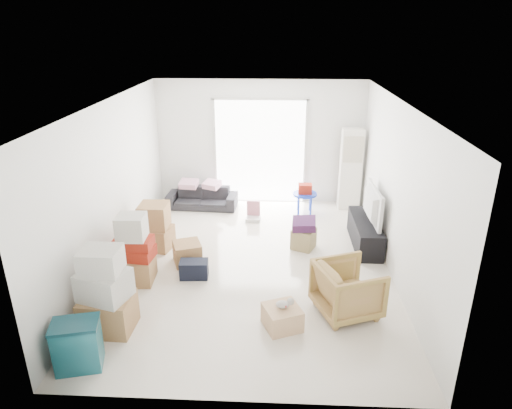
{
  "coord_description": "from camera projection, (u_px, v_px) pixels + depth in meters",
  "views": [
    {
      "loc": [
        0.38,
        -6.75,
        3.79
      ],
      "look_at": [
        0.05,
        0.2,
        1.01
      ],
      "focal_mm": 32.0,
      "sensor_mm": 36.0,
      "label": 1
    }
  ],
  "objects": [
    {
      "name": "box_stack_c",
      "position": [
        155.0,
        227.0,
        8.1
      ],
      "size": [
        0.65,
        0.57,
        0.84
      ],
      "rotation": [
        0.0,
        0.0,
        -0.21
      ],
      "color": "#9A7145",
      "rests_on": "room_shell"
    },
    {
      "name": "pillow_left",
      "position": [
        188.0,
        179.0,
        9.86
      ],
      "size": [
        0.4,
        0.33,
        0.12
      ],
      "primitive_type": "cube",
      "rotation": [
        0.0,
        0.0,
        -0.12
      ],
      "color": "#DA9FB6",
      "rests_on": "sofa"
    },
    {
      "name": "sliding_door",
      "position": [
        260.0,
        147.0,
        9.99
      ],
      "size": [
        2.1,
        0.04,
        2.33
      ],
      "color": "white",
      "rests_on": "room_shell"
    },
    {
      "name": "loose_box",
      "position": [
        187.0,
        253.0,
        7.68
      ],
      "size": [
        0.56,
        0.56,
        0.36
      ],
      "primitive_type": "cube",
      "rotation": [
        0.0,
        0.0,
        0.36
      ],
      "color": "#9A7145",
      "rests_on": "room_shell"
    },
    {
      "name": "sofa",
      "position": [
        202.0,
        195.0,
        9.95
      ],
      "size": [
        1.54,
        0.52,
        0.59
      ],
      "primitive_type": "imported",
      "rotation": [
        0.0,
        0.0,
        -0.05
      ],
      "color": "#28282D",
      "rests_on": "room_shell"
    },
    {
      "name": "plush_bunny",
      "position": [
        285.0,
        304.0,
        5.99
      ],
      "size": [
        0.25,
        0.14,
        0.12
      ],
      "rotation": [
        0.0,
        0.0,
        -0.2
      ],
      "color": "#B2ADA8",
      "rests_on": "wood_crate"
    },
    {
      "name": "armchair",
      "position": [
        348.0,
        287.0,
        6.27
      ],
      "size": [
        0.98,
        1.01,
        0.82
      ],
      "primitive_type": "imported",
      "rotation": [
        0.0,
        0.0,
        1.93
      ],
      "color": "#A8794B",
      "rests_on": "room_shell"
    },
    {
      "name": "storage_bins",
      "position": [
        78.0,
        345.0,
        5.3
      ],
      "size": [
        0.61,
        0.49,
        0.61
      ],
      "rotation": [
        0.0,
        0.0,
        0.24
      ],
      "color": "#195B67",
      "rests_on": "room_shell"
    },
    {
      "name": "box_stack_a",
      "position": [
        106.0,
        294.0,
        5.88
      ],
      "size": [
        0.71,
        0.64,
        1.18
      ],
      "rotation": [
        0.0,
        0.0,
        -0.15
      ],
      "color": "#9A7145",
      "rests_on": "room_shell"
    },
    {
      "name": "duffel_bag",
      "position": [
        194.0,
        269.0,
        7.25
      ],
      "size": [
        0.46,
        0.3,
        0.28
      ],
      "primitive_type": "cube",
      "rotation": [
        0.0,
        0.0,
        0.07
      ],
      "color": "black",
      "rests_on": "room_shell"
    },
    {
      "name": "blanket",
      "position": [
        304.0,
        226.0,
        8.09
      ],
      "size": [
        0.43,
        0.43,
        0.14
      ],
      "primitive_type": "cube",
      "rotation": [
        0.0,
        0.0,
        -0.07
      ],
      "color": "#3A1A43",
      "rests_on": "ottoman"
    },
    {
      "name": "kids_table",
      "position": [
        305.0,
        192.0,
        9.6
      ],
      "size": [
        0.52,
        0.52,
        0.65
      ],
      "rotation": [
        0.0,
        0.0,
        0.02
      ],
      "color": "#1230BE",
      "rests_on": "room_shell"
    },
    {
      "name": "television",
      "position": [
        367.0,
        217.0,
        8.16
      ],
      "size": [
        0.66,
        1.12,
        0.14
      ],
      "primitive_type": "imported",
      "rotation": [
        0.0,
        0.0,
        1.6
      ],
      "color": "black",
      "rests_on": "tv_console"
    },
    {
      "name": "box_stack_b",
      "position": [
        134.0,
        253.0,
        7.04
      ],
      "size": [
        0.64,
        0.57,
        1.11
      ],
      "rotation": [
        0.0,
        0.0,
        -0.02
      ],
      "color": "#9A7145",
      "rests_on": "room_shell"
    },
    {
      "name": "ac_tower",
      "position": [
        350.0,
        169.0,
        9.73
      ],
      "size": [
        0.45,
        0.3,
        1.75
      ],
      "primitive_type": "cube",
      "color": "white",
      "rests_on": "room_shell"
    },
    {
      "name": "wood_crate",
      "position": [
        282.0,
        317.0,
        6.06
      ],
      "size": [
        0.59,
        0.59,
        0.3
      ],
      "primitive_type": "cube",
      "rotation": [
        0.0,
        0.0,
        0.39
      ],
      "color": "#E4B083",
      "rests_on": "room_shell"
    },
    {
      "name": "room_shell",
      "position": [
        252.0,
        189.0,
        7.19
      ],
      "size": [
        4.98,
        6.48,
        3.18
      ],
      "color": "silver",
      "rests_on": "ground"
    },
    {
      "name": "tv_console",
      "position": [
        365.0,
        233.0,
        8.28
      ],
      "size": [
        0.43,
        1.44,
        0.48
      ],
      "primitive_type": "cube",
      "color": "black",
      "rests_on": "room_shell"
    },
    {
      "name": "pillow_right",
      "position": [
        212.0,
        179.0,
        9.82
      ],
      "size": [
        0.47,
        0.43,
        0.13
      ],
      "primitive_type": "cube",
      "rotation": [
        0.0,
        0.0,
        -0.42
      ],
      "color": "#DA9FB6",
      "rests_on": "sofa"
    },
    {
      "name": "ottoman",
      "position": [
        304.0,
        238.0,
        8.18
      ],
      "size": [
        0.49,
        0.49,
        0.37
      ],
      "primitive_type": "cube",
      "rotation": [
        0.0,
        0.0,
        -0.42
      ],
      "color": "tan",
      "rests_on": "room_shell"
    },
    {
      "name": "toy_walker",
      "position": [
        253.0,
        215.0,
        9.38
      ],
      "size": [
        0.31,
        0.27,
        0.39
      ],
      "rotation": [
        0.0,
        0.0,
        -0.07
      ],
      "color": "silver",
      "rests_on": "room_shell"
    }
  ]
}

